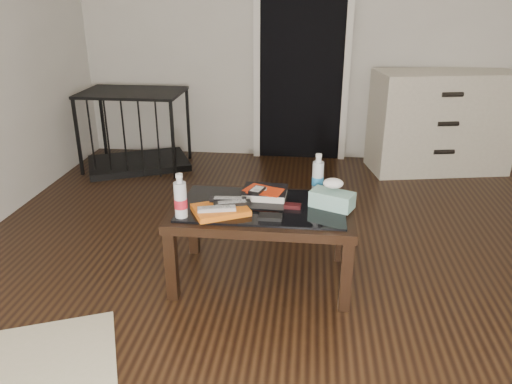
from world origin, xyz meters
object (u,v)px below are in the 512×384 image
(tissue_box, at_px, (332,199))
(dresser, at_px, (440,122))
(textbook, at_px, (265,193))
(pet_crate, at_px, (137,143))
(water_bottle_right, at_px, (318,174))
(water_bottle_left, at_px, (180,196))
(coffee_table, at_px, (262,216))

(tissue_box, bearing_deg, dresser, 86.97)
(textbook, relative_size, tissue_box, 1.09)
(dresser, xyz_separation_m, pet_crate, (-2.77, -0.23, -0.22))
(textbook, bearing_deg, tissue_box, -14.07)
(dresser, relative_size, water_bottle_right, 5.36)
(water_bottle_left, bearing_deg, tissue_box, 14.91)
(water_bottle_right, bearing_deg, dresser, 58.81)
(dresser, relative_size, pet_crate, 1.19)
(dresser, bearing_deg, coffee_table, -135.83)
(pet_crate, bearing_deg, dresser, -20.16)
(water_bottle_right, relative_size, tissue_box, 1.03)
(coffee_table, height_order, water_bottle_left, water_bottle_left)
(dresser, bearing_deg, textbook, -137.54)
(dresser, bearing_deg, water_bottle_right, -132.49)
(textbook, bearing_deg, dresser, 56.02)
(dresser, distance_m, textbook, 2.38)
(coffee_table, relative_size, pet_crate, 0.94)
(textbook, xyz_separation_m, water_bottle_left, (-0.41, -0.32, 0.10))
(water_bottle_right, bearing_deg, textbook, -163.62)
(pet_crate, distance_m, water_bottle_left, 2.25)
(dresser, height_order, textbook, dresser)
(pet_crate, xyz_separation_m, tissue_box, (1.74, -1.80, 0.28))
(coffee_table, bearing_deg, tissue_box, 2.72)
(textbook, relative_size, water_bottle_left, 1.05)
(textbook, distance_m, water_bottle_left, 0.53)
(pet_crate, relative_size, tissue_box, 4.65)
(coffee_table, xyz_separation_m, dresser, (1.41, 2.05, 0.05))
(water_bottle_left, bearing_deg, water_bottle_right, 29.96)
(water_bottle_right, bearing_deg, pet_crate, 136.00)
(textbook, height_order, water_bottle_right, water_bottle_right)
(coffee_table, xyz_separation_m, textbook, (0.00, 0.13, 0.09))
(dresser, distance_m, water_bottle_right, 2.15)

